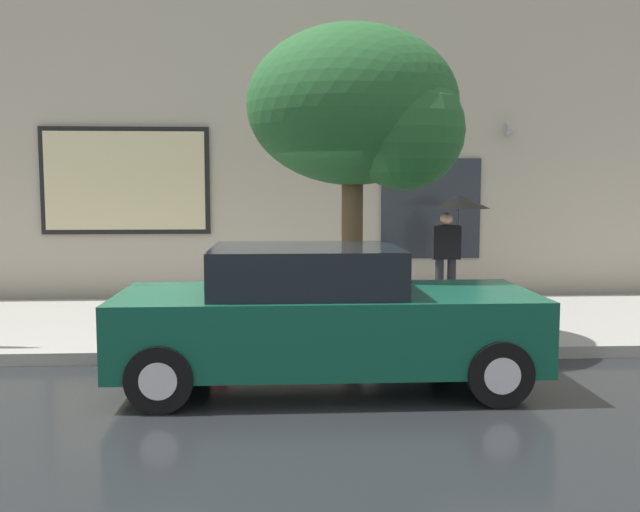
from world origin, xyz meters
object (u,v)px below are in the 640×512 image
(fire_hydrant, at_px, (219,304))
(street_tree, at_px, (363,112))
(parked_car, at_px, (322,318))
(pedestrian_with_umbrella, at_px, (455,217))

(fire_hydrant, height_order, street_tree, street_tree)
(parked_car, bearing_deg, street_tree, 68.99)
(street_tree, bearing_deg, parked_car, -111.01)
(pedestrian_with_umbrella, relative_size, street_tree, 0.46)
(parked_car, relative_size, fire_hydrant, 5.50)
(pedestrian_with_umbrella, bearing_deg, fire_hydrant, -152.67)
(parked_car, height_order, street_tree, street_tree)
(fire_hydrant, xyz_separation_m, street_tree, (1.86, -0.52, 2.49))
(fire_hydrant, relative_size, pedestrian_with_umbrella, 0.43)
(fire_hydrant, bearing_deg, street_tree, -15.65)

